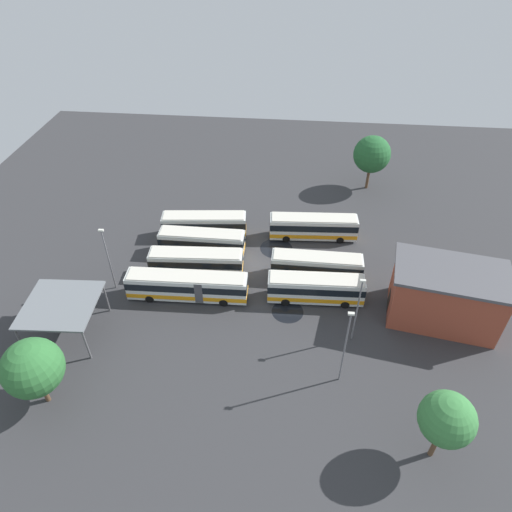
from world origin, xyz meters
The scene contains 19 objects.
ground_plane centered at (0.00, 0.00, 0.00)m, with size 93.37×93.37×0.00m, color #333335.
bus_row0_slot0 centered at (-7.20, -6.53, 1.78)m, with size 11.83×3.16×3.36m.
bus_row0_slot2 centered at (-7.59, 1.64, 1.78)m, with size 10.93×2.60×3.36m.
bus_row0_slot3 centered at (-7.47, 5.54, 1.78)m, with size 11.03×2.85×3.36m.
bus_row1_slot0 centered at (7.50, -5.62, 1.78)m, with size 11.46×3.58×3.36m.
bus_row1_slot1 centered at (7.09, -1.73, 1.78)m, with size 10.96×2.53×3.36m.
bus_row1_slot2 centered at (7.01, 2.34, 1.78)m, with size 11.45×3.11×3.36m.
bus_row1_slot3 centered at (7.15, 6.58, 1.78)m, with size 13.93×2.84×3.36m.
depot_building centered at (-21.20, 6.90, 3.38)m, with size 12.72×8.92×6.72m.
maintenance_shelter centered at (18.75, 13.14, 4.08)m, with size 7.68×7.65×4.30m.
lamp_post_mid_lot centered at (-11.39, 11.05, 4.61)m, with size 0.56×0.28×8.39m.
lamp_post_far_corner centered at (-9.84, 16.39, 5.08)m, with size 0.56×0.28×9.31m.
lamp_post_by_building centered at (16.22, 5.84, 4.70)m, with size 0.56×0.28×8.57m.
tree_south_edge centered at (17.35, 21.38, 4.80)m, with size 5.36×5.36×7.49m.
tree_west_edge centered at (-17.23, 23.23, 5.38)m, with size 4.44×4.44×7.63m.
tree_east_edge centered at (-15.73, -20.70, 5.80)m, with size 5.62×5.62×8.63m.
puddle_front_lane centered at (-2.45, -3.62, 0.00)m, with size 4.32×4.32×0.01m, color black.
puddle_back_corner centered at (-4.45, 7.80, 0.00)m, with size 3.62×3.62×0.01m, color black.
puddle_centre_drain centered at (4.74, -8.89, 0.00)m, with size 2.82×2.82×0.01m, color black.
Camera 1 is at (-4.41, 43.77, 37.34)m, focal length 31.86 mm.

